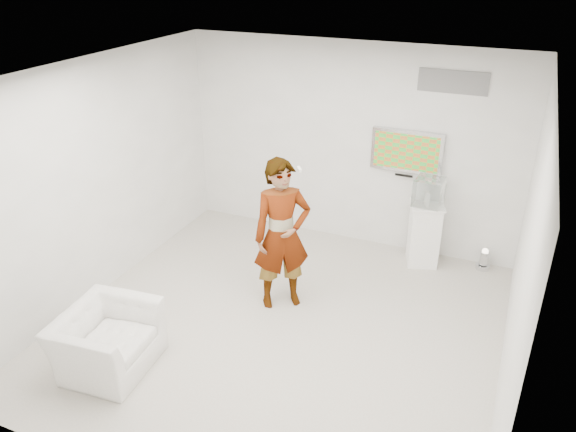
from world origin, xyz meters
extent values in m
cube|color=#A19C94|center=(0.00, 0.00, 0.01)|extent=(5.00, 5.00, 0.01)
cube|color=#313134|center=(0.00, 0.00, 3.00)|extent=(5.00, 5.00, 0.01)
cube|color=silver|center=(0.00, 2.50, 1.50)|extent=(5.00, 0.01, 3.00)
cube|color=silver|center=(0.00, -2.50, 1.50)|extent=(5.00, 0.01, 3.00)
cube|color=silver|center=(-2.50, 0.00, 1.50)|extent=(0.01, 5.00, 3.00)
cube|color=silver|center=(2.50, 0.00, 1.50)|extent=(0.01, 5.00, 3.00)
cube|color=silver|center=(0.85, 2.45, 1.55)|extent=(1.00, 0.08, 0.60)
cube|color=slate|center=(1.35, 2.49, 2.55)|extent=(0.90, 0.02, 0.30)
imported|color=white|center=(-0.19, 0.47, 0.97)|extent=(0.84, 0.80, 1.94)
imported|color=white|center=(-1.42, -1.38, 0.33)|extent=(0.98, 1.10, 0.66)
cube|color=white|center=(1.26, 2.17, 0.46)|extent=(0.56, 0.56, 0.93)
cylinder|color=silver|center=(2.10, 2.33, 0.15)|extent=(0.23, 0.23, 0.31)
cube|color=white|center=(1.26, 2.17, 1.12)|extent=(0.40, 0.40, 0.37)
cube|color=white|center=(1.26, 2.17, 1.03)|extent=(0.08, 0.16, 0.21)
cube|color=white|center=(-0.08, 0.74, 1.75)|extent=(0.10, 0.13, 0.03)
camera|label=1|loc=(2.26, -5.05, 4.15)|focal=35.00mm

